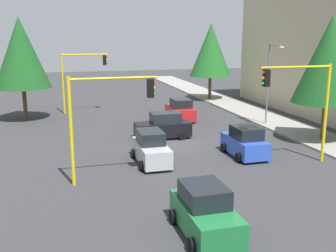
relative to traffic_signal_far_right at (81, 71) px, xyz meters
The scene contains 15 objects.
ground_plane 15.69m from the traffic_signal_far_right, 22.26° to the left, with size 120.00×120.00×0.00m, color #353538.
sidewalk_kerb 19.01m from the traffic_signal_far_right, 60.99° to the left, with size 80.00×4.00×0.15m, color gray.
lane_arrow_near 25.99m from the traffic_signal_far_right, ahead, with size 2.40×1.10×1.10m.
traffic_signal_far_right is the anchor object (origin of this frame).
traffic_signal_near_left 23.06m from the traffic_signal_far_right, 29.85° to the left, with size 0.36×4.59×5.99m.
traffic_signal_near_right 20.00m from the traffic_signal_far_right, ahead, with size 0.36×4.59×5.65m.
street_lamp_curbside 18.19m from the traffic_signal_far_right, 55.17° to the left, with size 2.15×0.28×7.00m.
tree_roadside_near 22.86m from the traffic_signal_far_right, 45.41° to the left, with size 4.92×4.92×9.03m.
tree_roadside_far 15.84m from the traffic_signal_far_right, 104.71° to the left, with size 4.87×4.87×8.93m.
tree_opposite_side 5.94m from the traffic_signal_far_right, 69.21° to the right, with size 5.01×5.01×9.20m.
car_black 13.48m from the traffic_signal_far_right, 23.40° to the left, with size 1.98×4.15×1.98m.
car_green 27.05m from the traffic_signal_far_right, ahead, with size 3.87×2.12×1.98m.
car_silver 18.04m from the traffic_signal_far_right, ahead, with size 4.06×1.94×1.98m.
car_blue 20.24m from the traffic_signal_far_right, 26.98° to the left, with size 3.68×2.10×1.98m.
car_red 10.85m from the traffic_signal_far_right, 54.39° to the left, with size 4.10×2.09×1.98m.
Camera 1 is at (26.07, -8.02, 7.65)m, focal length 42.42 mm.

